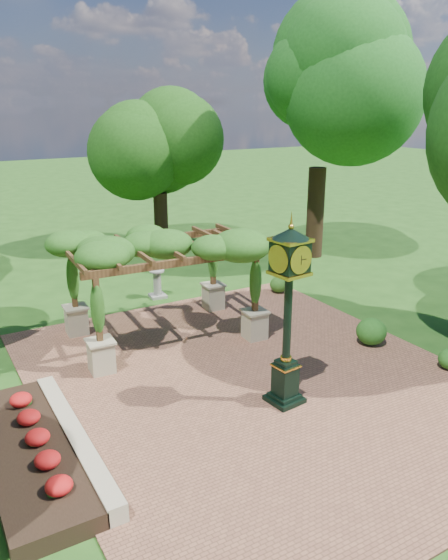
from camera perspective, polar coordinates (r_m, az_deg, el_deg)
ground at (r=13.04m, az=5.69°, el=-12.22°), size 120.00×120.00×0.00m
brick_plaza at (r=13.74m, az=3.21°, el=-10.37°), size 10.00×12.00×0.04m
border_wall at (r=11.66m, az=-15.29°, el=-15.72°), size 0.35×5.00×0.40m
flower_bed at (r=11.54m, az=-19.76°, el=-16.72°), size 1.50×5.00×0.36m
pedestal_clock at (r=11.83m, az=6.74°, el=-2.22°), size 0.90×0.90×4.14m
pergola at (r=15.32m, az=-6.50°, el=3.35°), size 5.37×3.54×3.28m
sundial at (r=19.29m, az=-6.98°, el=-0.57°), size 0.59×0.59×0.99m
shrub_mid at (r=15.96m, az=15.14°, el=-5.21°), size 1.09×1.09×0.76m
shrub_back at (r=19.68m, az=5.75°, el=-0.46°), size 0.73×0.73×0.58m
tree_north at (r=25.12m, az=-6.87°, el=13.58°), size 4.33×4.33×6.75m
tree_east_far at (r=23.92m, az=10.17°, el=18.73°), size 5.08×5.08×10.10m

